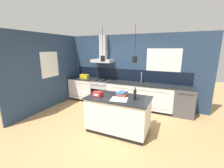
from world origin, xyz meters
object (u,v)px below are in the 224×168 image
yellow_toolbox (84,76)px  book_stack (122,94)px  red_supply_box (98,94)px  oven_range (102,91)px  dishwasher (184,102)px  bottle_on_island (135,95)px

yellow_toolbox → book_stack: bearing=-35.2°
book_stack → red_supply_box: 0.62m
oven_range → yellow_toolbox: bearing=179.7°
book_stack → dishwasher: bearing=45.8°
dishwasher → bottle_on_island: 2.15m
bottle_on_island → book_stack: bottle_on_island is taller
oven_range → book_stack: 2.18m
bottle_on_island → red_supply_box: size_ratio=1.32×
dishwasher → book_stack: 2.25m
bottle_on_island → yellow_toolbox: 3.13m
oven_range → bottle_on_island: (1.81, -1.72, 0.58)m
dishwasher → red_supply_box: 2.84m
dishwasher → bottle_on_island: bearing=-123.5°
bottle_on_island → red_supply_box: bearing=-171.3°
oven_range → dishwasher: same height
dishwasher → yellow_toolbox: bearing=180.0°
oven_range → dishwasher: (2.95, 0.00, -0.00)m
oven_range → bottle_on_island: bearing=-43.6°
oven_range → yellow_toolbox: 0.96m
dishwasher → red_supply_box: (-2.07, -1.87, 0.51)m
oven_range → bottle_on_island: bottle_on_island is taller
red_supply_box → yellow_toolbox: size_ratio=0.67×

